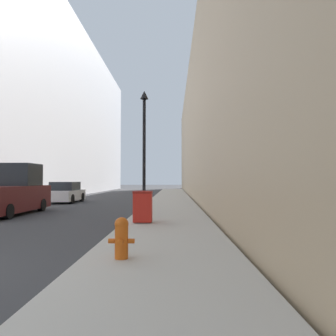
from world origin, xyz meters
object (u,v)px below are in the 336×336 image
fire_hydrant (121,237)px  lamppost (144,144)px  trash_bin (143,206)px  pickup_truck (8,193)px  parked_sedan_near (65,193)px

fire_hydrant → lamppost: size_ratio=0.14×
fire_hydrant → trash_bin: (-0.09, 5.16, 0.15)m
fire_hydrant → pickup_truck: pickup_truck is taller
trash_bin → lamppost: (-0.25, 3.16, 2.52)m
trash_bin → pickup_truck: 7.84m
trash_bin → lamppost: lamppost is taller
trash_bin → lamppost: bearing=94.5°
fire_hydrant → lamppost: lamppost is taller
lamppost → parked_sedan_near: size_ratio=1.33×
trash_bin → pickup_truck: pickup_truck is taller
fire_hydrant → parked_sedan_near: size_ratio=0.19×
fire_hydrant → lamppost: 8.75m
lamppost → parked_sedan_near: bearing=126.0°
pickup_truck → parked_sedan_near: size_ratio=1.35×
lamppost → parked_sedan_near: (-6.46, 8.88, -2.55)m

